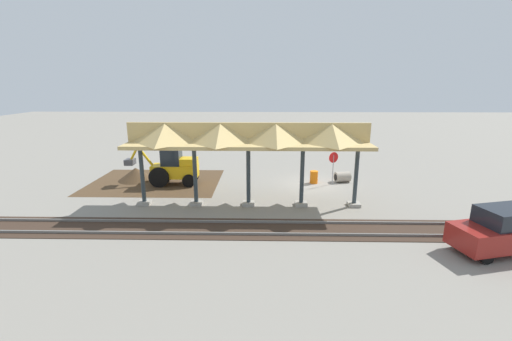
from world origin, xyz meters
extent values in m
plane|color=gray|center=(0.00, 0.00, 0.00)|extent=(120.00, 120.00, 0.00)
cube|color=#4C3823|center=(11.38, -0.43, 0.00)|extent=(9.23, 7.00, 0.01)
cube|color=#9E998E|center=(-1.85, 4.27, 0.10)|extent=(0.70, 0.70, 0.20)
cylinder|color=#2D383D|center=(-1.85, 4.27, 1.80)|extent=(0.24, 0.24, 3.60)
cube|color=#9E998E|center=(1.26, 4.27, 0.10)|extent=(0.70, 0.70, 0.20)
cylinder|color=#2D383D|center=(1.26, 4.27, 1.80)|extent=(0.24, 0.24, 3.60)
cube|color=#9E998E|center=(4.37, 4.27, 0.10)|extent=(0.70, 0.70, 0.20)
cylinder|color=#2D383D|center=(4.37, 4.27, 1.80)|extent=(0.24, 0.24, 3.60)
cube|color=#9E998E|center=(7.49, 4.27, 0.10)|extent=(0.70, 0.70, 0.20)
cylinder|color=#2D383D|center=(7.49, 4.27, 1.80)|extent=(0.24, 0.24, 3.60)
cube|color=#9E998E|center=(10.60, 4.27, 0.10)|extent=(0.70, 0.70, 0.20)
cylinder|color=#2D383D|center=(10.60, 4.27, 1.80)|extent=(0.24, 0.24, 3.60)
cube|color=tan|center=(4.37, 4.27, 3.70)|extent=(13.65, 3.20, 0.20)
cube|color=tan|center=(4.37, 4.27, 4.35)|extent=(13.65, 0.20, 1.10)
pyramid|color=tan|center=(-0.30, 4.27, 4.35)|extent=(2.80, 3.20, 1.10)
pyramid|color=tan|center=(2.82, 4.27, 4.35)|extent=(2.80, 3.20, 1.10)
pyramid|color=tan|center=(5.93, 4.27, 4.35)|extent=(2.80, 3.20, 1.10)
pyramid|color=tan|center=(9.04, 4.27, 4.35)|extent=(2.80, 3.20, 1.10)
cube|color=slate|center=(0.00, 6.97, 0.07)|extent=(60.00, 0.08, 0.15)
cube|color=slate|center=(0.00, 8.41, 0.07)|extent=(60.00, 0.08, 0.15)
cube|color=#38281E|center=(0.00, 7.69, 0.01)|extent=(60.00, 2.58, 0.03)
cylinder|color=gray|center=(-1.42, -0.10, 1.08)|extent=(0.06, 0.06, 2.16)
cylinder|color=red|center=(-1.42, -0.10, 1.97)|extent=(0.70, 0.36, 0.76)
cube|color=#EAB214|center=(9.77, 0.08, 0.97)|extent=(3.21, 1.33, 0.90)
cube|color=#1E262D|center=(9.97, 0.08, 2.12)|extent=(1.31, 1.18, 1.40)
cube|color=#EAB214|center=(8.74, 0.07, 1.67)|extent=(1.16, 1.10, 0.50)
cylinder|color=black|center=(10.74, -0.62, 0.70)|extent=(1.40, 0.31, 1.40)
cylinder|color=black|center=(10.72, 0.81, 0.70)|extent=(1.40, 0.31, 1.40)
cylinder|color=black|center=(8.69, -0.58, 0.45)|extent=(0.90, 0.31, 0.90)
cylinder|color=black|center=(8.67, 0.72, 0.45)|extent=(0.90, 0.31, 0.90)
cylinder|color=#EAB214|center=(11.83, 0.10, 2.08)|extent=(1.07, 0.19, 1.41)
cylinder|color=#EAB214|center=(12.60, 0.11, 2.18)|extent=(0.78, 0.17, 1.18)
cube|color=#47474C|center=(12.92, 0.11, 1.63)|extent=(0.61, 0.81, 0.40)
cone|color=#4C3823|center=(12.99, -0.95, 0.00)|extent=(5.23, 5.23, 1.85)
cylinder|color=#9E9384|center=(-2.28, -0.73, 0.38)|extent=(1.20, 0.97, 0.76)
cylinder|color=black|center=(-1.76, -0.62, 0.38)|extent=(0.13, 0.49, 0.49)
cube|color=maroon|center=(-6.66, 9.76, 0.77)|extent=(4.50, 2.71, 0.95)
cube|color=#1E232B|center=(-6.87, 9.71, 1.61)|extent=(2.65, 2.06, 0.73)
cylinder|color=black|center=(-5.50, 10.81, 0.30)|extent=(0.63, 0.34, 0.60)
cylinder|color=black|center=(-5.14, 9.38, 0.30)|extent=(0.63, 0.34, 0.60)
cylinder|color=black|center=(-7.83, 8.72, 0.30)|extent=(0.63, 0.34, 0.60)
cylinder|color=orange|center=(-0.15, -0.39, 0.45)|extent=(0.56, 0.56, 0.90)
camera|label=1|loc=(3.52, 23.41, 7.12)|focal=24.00mm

